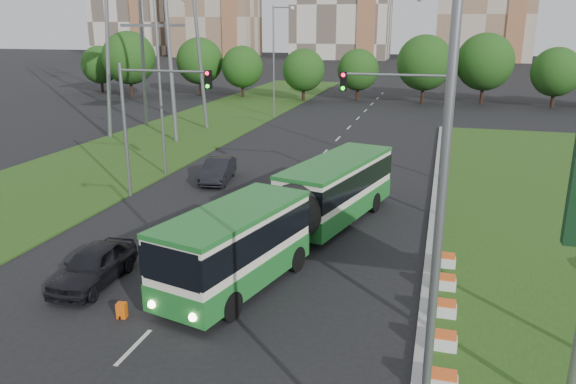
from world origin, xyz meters
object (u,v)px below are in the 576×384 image
(car_left_near, at_px, (93,265))
(pedestrian, at_px, (163,294))
(traffic_mast_median, at_px, (415,119))
(traffic_mast_left, at_px, (148,110))
(articulated_bus, at_px, (294,211))
(shopping_trolley, at_px, (122,310))
(car_left_far, at_px, (218,170))

(car_left_near, bearing_deg, pedestrian, -23.78)
(traffic_mast_median, relative_size, traffic_mast_left, 1.00)
(articulated_bus, relative_size, shopping_trolley, 30.58)
(car_left_near, bearing_deg, shopping_trolley, -42.84)
(articulated_bus, bearing_deg, shopping_trolley, -102.82)
(traffic_mast_left, height_order, car_left_near, traffic_mast_left)
(traffic_mast_median, relative_size, shopping_trolley, 13.86)
(articulated_bus, xyz_separation_m, car_left_near, (-6.78, -6.04, -0.99))
(traffic_mast_median, bearing_deg, shopping_trolley, -122.54)
(articulated_bus, bearing_deg, car_left_near, -124.13)
(traffic_mast_median, relative_size, car_left_near, 1.72)
(traffic_mast_left, bearing_deg, pedestrian, -60.15)
(traffic_mast_median, bearing_deg, car_left_far, 164.73)
(articulated_bus, bearing_deg, traffic_mast_left, 167.33)
(articulated_bus, xyz_separation_m, car_left_far, (-7.84, 9.66, -1.01))
(shopping_trolley, bearing_deg, articulated_bus, 53.86)
(traffic_mast_left, relative_size, car_left_far, 1.71)
(car_left_far, distance_m, pedestrian, 17.91)
(traffic_mast_median, xyz_separation_m, car_left_near, (-11.76, -12.19, -4.56))
(car_left_far, height_order, pedestrian, pedestrian)
(traffic_mast_median, bearing_deg, car_left_near, -133.98)
(traffic_mast_median, xyz_separation_m, car_left_far, (-12.82, 3.50, -4.58))
(car_left_far, distance_m, shopping_trolley, 18.26)
(articulated_bus, height_order, car_left_near, articulated_bus)
(pedestrian, bearing_deg, car_left_far, -3.44)
(traffic_mast_median, bearing_deg, articulated_bus, -128.98)
(car_left_near, relative_size, pedestrian, 2.97)
(articulated_bus, distance_m, car_left_near, 9.14)
(pedestrian, bearing_deg, shopping_trolley, 97.77)
(car_left_near, xyz_separation_m, car_left_far, (-1.06, 15.70, -0.02))
(traffic_mast_left, height_order, car_left_far, traffic_mast_left)
(articulated_bus, xyz_separation_m, shopping_trolley, (-4.20, -8.23, -1.49))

